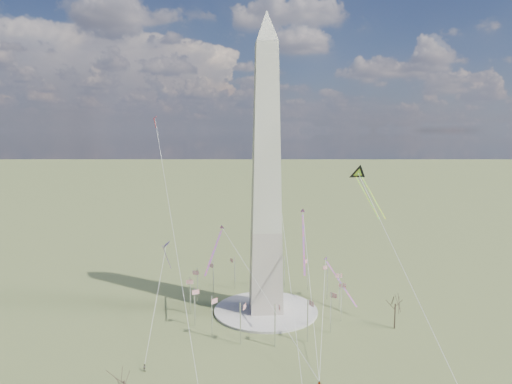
{
  "coord_description": "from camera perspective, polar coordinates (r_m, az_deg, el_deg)",
  "views": [
    {
      "loc": [
        -15.59,
        -150.98,
        62.51
      ],
      "look_at": [
        -3.43,
        0.0,
        42.09
      ],
      "focal_mm": 32.0,
      "sensor_mm": 36.0,
      "label": 1
    }
  ],
  "objects": [
    {
      "name": "kite_small_white",
      "position": [
        199.2,
        2.13,
        6.56
      ],
      "size": [
        1.61,
        1.86,
        5.04
      ],
      "rotation": [
        0.0,
        0.0,
        3.01
      ],
      "color": "white",
      "rests_on": "ground"
    },
    {
      "name": "washington_monument",
      "position": [
        152.48,
        1.29,
        2.2
      ],
      "size": [
        15.56,
        15.56,
        100.0
      ],
      "color": "beige",
      "rests_on": "plaza"
    },
    {
      "name": "flagpole_ring",
      "position": [
        161.52,
        1.24,
        -12.32
      ],
      "size": [
        54.4,
        54.4,
        13.0
      ],
      "color": "silver",
      "rests_on": "ground"
    },
    {
      "name": "kite_delta_black",
      "position": [
        170.9,
        12.81,
        1.99
      ],
      "size": [
        8.33,
        20.87,
        17.05
      ],
      "rotation": [
        0.0,
        0.0,
        3.3
      ],
      "color": "black",
      "rests_on": "ground"
    },
    {
      "name": "kite_streamer_mid",
      "position": [
        152.42,
        -5.02,
        -6.59
      ],
      "size": [
        6.72,
        17.74,
        12.56
      ],
      "rotation": [
        0.0,
        0.0,
        2.83
      ],
      "color": "#FB4D27",
      "rests_on": "ground"
    },
    {
      "name": "tree_near",
      "position": [
        154.58,
        17.03,
        -13.02
      ],
      "size": [
        7.02,
        7.02,
        12.29
      ],
      "color": "#47352B",
      "rests_on": "ground"
    },
    {
      "name": "person_west",
      "position": [
        131.17,
        -13.76,
        -20.54
      ],
      "size": [
        1.16,
        1.08,
        1.9
      ],
      "primitive_type": "imported",
      "rotation": [
        0.0,
        0.0,
        2.64
      ],
      "color": "gray",
      "rests_on": "ground"
    },
    {
      "name": "kite_streamer_right",
      "position": [
        169.19,
        10.02,
        -10.27
      ],
      "size": [
        8.21,
        18.11,
        13.09
      ],
      "rotation": [
        0.0,
        0.0,
        3.52
      ],
      "color": "#FB4D27",
      "rests_on": "ground"
    },
    {
      "name": "ground",
      "position": [
        164.15,
        1.23,
        -14.71
      ],
      "size": [
        2000.0,
        2000.0,
        0.0
      ],
      "primitive_type": "plane",
      "color": "#545B2D",
      "rests_on": "ground"
    },
    {
      "name": "person_centre",
      "position": [
        122.2,
        7.92,
        -22.69
      ],
      "size": [
        1.05,
        0.53,
        1.73
      ],
      "primitive_type": "imported",
      "rotation": [
        0.0,
        0.0,
        3.25
      ],
      "color": "gray",
      "rests_on": "ground"
    },
    {
      "name": "tree_far",
      "position": [
        112.99,
        -16.18,
        -21.5
      ],
      "size": [
        6.39,
        6.39,
        11.19
      ],
      "color": "#47352B",
      "rests_on": "ground"
    },
    {
      "name": "kite_small_red",
      "position": [
        192.39,
        -12.52,
        8.9
      ],
      "size": [
        1.32,
        2.2,
        5.17
      ],
      "rotation": [
        0.0,
        0.0,
        2.79
      ],
      "color": "red",
      "rests_on": "ground"
    },
    {
      "name": "kite_streamer_left",
      "position": [
        148.12,
        5.94,
        -4.96
      ],
      "size": [
        4.91,
        23.57,
        16.24
      ],
      "rotation": [
        0.0,
        0.0,
        2.99
      ],
      "color": "#FB4D27",
      "rests_on": "ground"
    },
    {
      "name": "kite_diamond_purple",
      "position": [
        154.6,
        -11.14,
        -6.83
      ],
      "size": [
        2.71,
        3.36,
        9.82
      ],
      "rotation": [
        0.0,
        0.0,
        2.22
      ],
      "color": "navy",
      "rests_on": "ground"
    },
    {
      "name": "plaza",
      "position": [
        164.0,
        1.23,
        -14.58
      ],
      "size": [
        36.0,
        36.0,
        0.8
      ],
      "primitive_type": "cylinder",
      "color": "#BCB3AC",
      "rests_on": "ground"
    }
  ]
}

